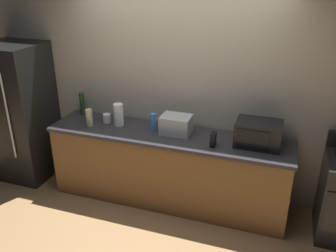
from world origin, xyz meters
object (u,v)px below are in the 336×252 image
at_px(microwave, 258,134).
at_px(paper_towel_roll, 119,115).
at_px(refrigerator, 21,112).
at_px(toaster_oven, 176,124).
at_px(bottle_wine, 82,104).
at_px(mug_white, 107,118).
at_px(bottle_spray_cleaner, 153,122).
at_px(bottle_vinegar, 89,118).
at_px(cordless_phone, 213,139).

height_order(microwave, paper_towel_roll, same).
height_order(refrigerator, toaster_oven, refrigerator).
xyz_separation_m(paper_towel_roll, bottle_wine, (-0.60, 0.17, 0.01)).
height_order(toaster_oven, mug_white, toaster_oven).
relative_size(refrigerator, bottle_spray_cleaner, 9.00).
bearing_deg(bottle_vinegar, toaster_oven, 7.43).
bearing_deg(bottle_spray_cleaner, mug_white, 178.45).
distance_m(microwave, bottle_vinegar, 1.97).
xyz_separation_m(microwave, mug_white, (-1.82, 0.03, -0.08)).
height_order(refrigerator, mug_white, refrigerator).
height_order(cordless_phone, mug_white, cordless_phone).
bearing_deg(microwave, bottle_wine, 175.57).
relative_size(toaster_oven, bottle_spray_cleaner, 1.70).
bearing_deg(refrigerator, cordless_phone, -2.77).
distance_m(refrigerator, toaster_oven, 2.13).
height_order(paper_towel_roll, bottle_spray_cleaner, paper_towel_roll).
bearing_deg(refrigerator, microwave, 0.90).
height_order(microwave, bottle_vinegar, microwave).
height_order(toaster_oven, bottle_vinegar, toaster_oven).
distance_m(bottle_vinegar, bottle_spray_cleaner, 0.78).
distance_m(toaster_oven, paper_towel_roll, 0.72).
bearing_deg(bottle_spray_cleaner, bottle_wine, 171.16).
height_order(bottle_vinegar, bottle_spray_cleaner, bottle_vinegar).
distance_m(microwave, bottle_spray_cleaner, 1.20).
distance_m(paper_towel_roll, bottle_vinegar, 0.35).
bearing_deg(mug_white, paper_towel_roll, -8.56).
height_order(cordless_phone, bottle_wine, bottle_wine).
bearing_deg(mug_white, microwave, -0.91).
relative_size(microwave, mug_white, 4.45).
distance_m(cordless_phone, bottle_wine, 1.83).
height_order(refrigerator, bottle_vinegar, refrigerator).
distance_m(refrigerator, cordless_phone, 2.61).
xyz_separation_m(toaster_oven, bottle_wine, (-1.32, 0.16, 0.04)).
relative_size(refrigerator, microwave, 3.75).
distance_m(bottle_spray_cleaner, mug_white, 0.62).
bearing_deg(refrigerator, bottle_wine, 15.29).
xyz_separation_m(refrigerator, cordless_phone, (2.60, -0.13, 0.07)).
bearing_deg(toaster_oven, bottle_vinegar, -172.57).
height_order(refrigerator, paper_towel_roll, refrigerator).
distance_m(bottle_wine, mug_white, 0.45).
relative_size(microwave, bottle_spray_cleaner, 2.40).
relative_size(bottle_vinegar, mug_white, 1.91).
relative_size(bottle_vinegar, bottle_spray_cleaner, 1.03).
xyz_separation_m(refrigerator, toaster_oven, (2.13, 0.06, 0.10)).
bearing_deg(cordless_phone, microwave, 21.59).
bearing_deg(microwave, mug_white, 179.09).
height_order(paper_towel_roll, cordless_phone, paper_towel_roll).
bearing_deg(bottle_vinegar, mug_white, 45.63).
relative_size(cordless_phone, mug_white, 1.39).
bearing_deg(bottle_spray_cleaner, bottle_vinegar, -169.87).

